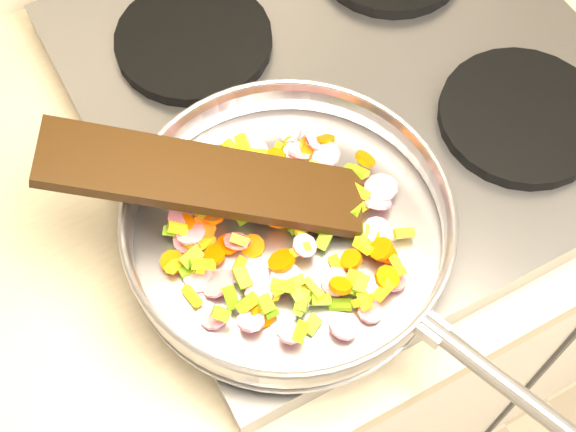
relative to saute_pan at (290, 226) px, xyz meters
name	(u,v)px	position (x,y,z in m)	size (l,w,h in m)	color
cooktop	(351,92)	(0.17, 0.16, -0.07)	(0.60, 0.60, 0.04)	#939399
grate_fl	(307,220)	(0.03, 0.02, -0.04)	(0.19, 0.19, 0.02)	black
grate_fr	(522,116)	(0.31, 0.02, -0.04)	(0.19, 0.19, 0.02)	black
grate_bl	(194,40)	(0.03, 0.30, -0.04)	(0.19, 0.19, 0.02)	black
saute_pan	(290,226)	(0.00, 0.00, 0.00)	(0.37, 0.52, 0.05)	#9E9EA5
vegetable_heap	(284,223)	(0.00, 0.01, -0.01)	(0.27, 0.27, 0.05)	#659C14
wooden_spatula	(205,179)	(-0.06, 0.07, 0.04)	(0.32, 0.07, 0.01)	black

